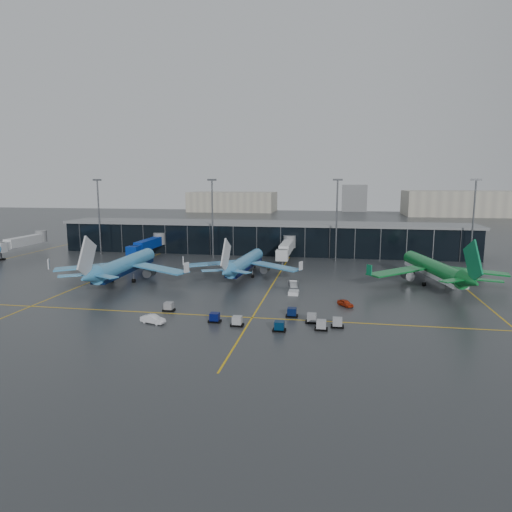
% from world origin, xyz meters
% --- Properties ---
extents(ground, '(600.00, 600.00, 0.00)m').
position_xyz_m(ground, '(0.00, 0.00, 0.00)').
color(ground, '#282B2D').
rests_on(ground, ground).
extents(terminal_pier, '(142.00, 17.00, 10.70)m').
position_xyz_m(terminal_pier, '(0.00, 62.00, 5.42)').
color(terminal_pier, black).
rests_on(terminal_pier, ground).
extents(jet_bridges, '(94.00, 27.50, 7.20)m').
position_xyz_m(jet_bridges, '(-35.00, 42.99, 4.55)').
color(jet_bridges, '#595B60').
rests_on(jet_bridges, ground).
extents(flood_masts, '(203.00, 0.50, 25.50)m').
position_xyz_m(flood_masts, '(5.00, 50.00, 13.81)').
color(flood_masts, '#595B60').
rests_on(flood_masts, ground).
extents(distant_hangars, '(260.00, 71.00, 22.00)m').
position_xyz_m(distant_hangars, '(49.94, 270.08, 8.79)').
color(distant_hangars, '#B2AD99').
rests_on(distant_hangars, ground).
extents(taxi_lines, '(220.00, 120.00, 0.02)m').
position_xyz_m(taxi_lines, '(10.00, 10.61, 0.01)').
color(taxi_lines, gold).
rests_on(taxi_lines, ground).
extents(airliner_arkefly, '(37.74, 42.63, 12.75)m').
position_xyz_m(airliner_arkefly, '(-27.04, 10.93, 6.38)').
color(airliner_arkefly, '#3B8DC2').
rests_on(airliner_arkefly, ground).
extents(airliner_klm_near, '(34.89, 39.08, 11.35)m').
position_xyz_m(airliner_klm_near, '(1.42, 21.74, 5.67)').
color(airliner_klm_near, '#3A86BE').
rests_on(airliner_klm_near, ground).
extents(airliner_aer_lingus, '(43.38, 47.23, 12.54)m').
position_xyz_m(airliner_aer_lingus, '(48.21, 19.69, 6.27)').
color(airliner_aer_lingus, '#0D6F2B').
rests_on(airliner_aer_lingus, ground).
extents(baggage_carts, '(34.19, 9.96, 1.70)m').
position_xyz_m(baggage_carts, '(13.45, -17.74, 0.76)').
color(baggage_carts, black).
rests_on(baggage_carts, ground).
extents(mobile_airstair, '(2.20, 3.20, 3.45)m').
position_xyz_m(mobile_airstair, '(15.92, 3.73, 0.77)').
color(mobile_airstair, silver).
rests_on(mobile_airstair, ground).
extents(service_van_red, '(3.56, 3.98, 1.31)m').
position_xyz_m(service_van_red, '(26.99, -4.18, 0.65)').
color(service_van_red, '#AD290D').
rests_on(service_van_red, ground).
extents(service_van_white, '(4.86, 2.79, 1.51)m').
position_xyz_m(service_van_white, '(-6.61, -21.26, 0.76)').
color(service_van_white, silver).
rests_on(service_van_white, ground).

